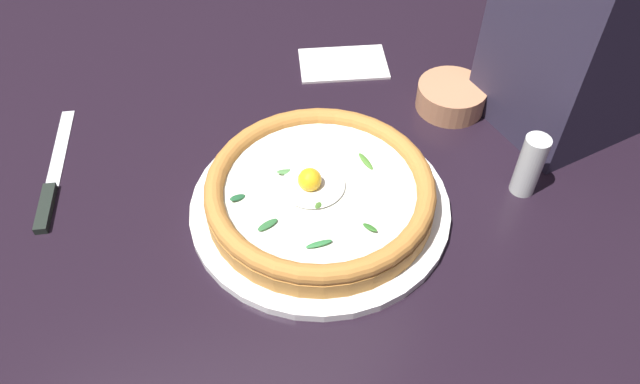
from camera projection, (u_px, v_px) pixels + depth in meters
name	position (u px, v px, depth m)	size (l,w,h in m)	color
ground_plane	(347.00, 227.00, 0.77)	(2.40, 2.40, 0.03)	black
pizza_plate	(320.00, 206.00, 0.77)	(0.33, 0.33, 0.01)	white
pizza	(320.00, 191.00, 0.75)	(0.28, 0.28, 0.06)	#B77A35
side_bowl	(451.00, 97.00, 0.89)	(0.10, 0.10, 0.04)	#B37954
table_knife	(51.00, 185.00, 0.79)	(0.04, 0.24, 0.01)	silver
folded_napkin	(343.00, 63.00, 0.98)	(0.14, 0.09, 0.01)	white
pepper_shaker	(530.00, 165.00, 0.76)	(0.03, 0.03, 0.09)	silver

